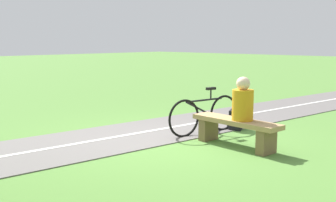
% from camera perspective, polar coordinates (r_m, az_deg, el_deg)
% --- Properties ---
extents(ground_plane, '(80.00, 80.00, 0.00)m').
position_cam_1_polar(ground_plane, '(7.50, 0.02, -5.54)').
color(ground_plane, '#548438').
extents(bench, '(1.69, 0.53, 0.47)m').
position_cam_1_polar(bench, '(7.19, 9.19, -3.61)').
color(bench, '#A88456').
rests_on(bench, ground_plane).
extents(person_seated, '(0.38, 0.38, 0.73)m').
position_cam_1_polar(person_seated, '(7.03, 10.13, -0.11)').
color(person_seated, orange).
rests_on(person_seated, bench).
extents(bicycle, '(0.34, 1.71, 0.89)m').
position_cam_1_polar(bicycle, '(8.07, 5.01, -1.84)').
color(bicycle, black).
rests_on(bicycle, ground_plane).
extents(backpack, '(0.37, 0.40, 0.40)m').
position_cam_1_polar(backpack, '(8.57, 9.17, -2.54)').
color(backpack, black).
rests_on(backpack, ground_plane).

